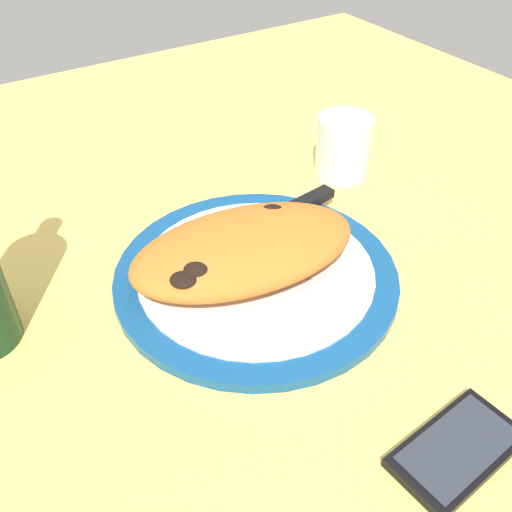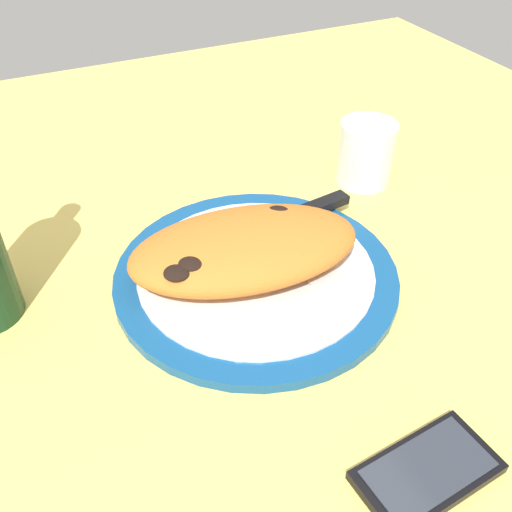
{
  "view_description": "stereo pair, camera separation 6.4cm",
  "coord_description": "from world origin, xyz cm",
  "px_view_note": "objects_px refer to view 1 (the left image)",
  "views": [
    {
      "loc": [
        -26.91,
        -42.07,
        44.44
      ],
      "look_at": [
        0.0,
        0.0,
        3.55
      ],
      "focal_mm": 39.97,
      "sensor_mm": 36.0,
      "label": 1
    },
    {
      "loc": [
        -21.26,
        -45.18,
        44.44
      ],
      "look_at": [
        0.0,
        0.0,
        3.55
      ],
      "focal_mm": 39.97,
      "sensor_mm": 36.0,
      "label": 2
    }
  ],
  "objects_px": {
    "smartphone": "(457,450)",
    "water_glass": "(343,150)",
    "calzone": "(244,249)",
    "knife": "(288,212)",
    "plate": "(256,275)",
    "fork": "(304,291)"
  },
  "relations": [
    {
      "from": "water_glass",
      "to": "plate",
      "type": "bearing_deg",
      "value": -150.56
    },
    {
      "from": "calzone",
      "to": "smartphone",
      "type": "bearing_deg",
      "value": -83.49
    },
    {
      "from": "knife",
      "to": "water_glass",
      "type": "height_order",
      "value": "water_glass"
    },
    {
      "from": "fork",
      "to": "water_glass",
      "type": "xyz_separation_m",
      "value": [
        0.21,
        0.19,
        0.02
      ]
    },
    {
      "from": "calzone",
      "to": "smartphone",
      "type": "distance_m",
      "value": 0.3
    },
    {
      "from": "knife",
      "to": "water_glass",
      "type": "distance_m",
      "value": 0.16
    },
    {
      "from": "fork",
      "to": "water_glass",
      "type": "height_order",
      "value": "water_glass"
    },
    {
      "from": "water_glass",
      "to": "fork",
      "type": "bearing_deg",
      "value": -137.52
    },
    {
      "from": "fork",
      "to": "water_glass",
      "type": "relative_size",
      "value": 1.68
    },
    {
      "from": "plate",
      "to": "knife",
      "type": "xyz_separation_m",
      "value": [
        0.09,
        0.07,
        0.01
      ]
    },
    {
      "from": "plate",
      "to": "knife",
      "type": "relative_size",
      "value": 1.48
    },
    {
      "from": "fork",
      "to": "smartphone",
      "type": "height_order",
      "value": "fork"
    },
    {
      "from": "calzone",
      "to": "water_glass",
      "type": "relative_size",
      "value": 3.16
    },
    {
      "from": "plate",
      "to": "calzone",
      "type": "distance_m",
      "value": 0.04
    },
    {
      "from": "calzone",
      "to": "knife",
      "type": "height_order",
      "value": "calzone"
    },
    {
      "from": "calzone",
      "to": "knife",
      "type": "xyz_separation_m",
      "value": [
        0.1,
        0.06,
        -0.02
      ]
    },
    {
      "from": "fork",
      "to": "smartphone",
      "type": "relative_size",
      "value": 1.21
    },
    {
      "from": "plate",
      "to": "fork",
      "type": "distance_m",
      "value": 0.07
    },
    {
      "from": "smartphone",
      "to": "plate",
      "type": "bearing_deg",
      "value": 94.82
    },
    {
      "from": "calzone",
      "to": "water_glass",
      "type": "height_order",
      "value": "water_glass"
    },
    {
      "from": "knife",
      "to": "fork",
      "type": "bearing_deg",
      "value": -118.52
    },
    {
      "from": "smartphone",
      "to": "water_glass",
      "type": "height_order",
      "value": "water_glass"
    }
  ]
}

